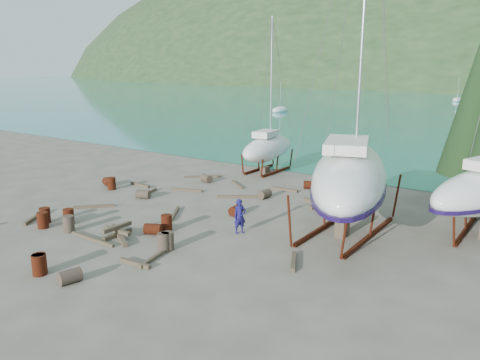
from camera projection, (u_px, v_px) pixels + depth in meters
The scene contains 44 objects.
ground at pixel (198, 228), 25.40m from camera, with size 600.00×600.00×0.00m, color #595446.
far_house_left at pixel (369, 79), 209.24m from camera, with size 6.60×5.60×5.60m.
far_house_center at pixel (467, 81), 186.87m from camera, with size 6.60×5.60×5.60m.
cypress_back_left at pixel (480, 98), 28.80m from camera, with size 4.14×4.14×11.50m.
moored_boat_left at pixel (280, 110), 89.76m from camera, with size 2.00×5.00×6.05m.
moored_boat_far at pixel (457, 100), 117.19m from camera, with size 2.00×5.00×6.05m.
large_sailboat_near at pixel (350, 175), 23.87m from camera, with size 7.43×12.85×19.46m.
small_sailboat_shore at pixel (268, 148), 38.42m from camera, with size 3.32×7.95×12.35m.
worker at pixel (240, 216), 24.38m from camera, with size 0.67×0.44×1.84m, color #161251.
drum_0 at pixel (43, 220), 25.27m from camera, with size 0.58×0.58×0.88m, color #59170F.
drum_1 at pixel (70, 276), 18.85m from camera, with size 0.58×0.58×0.88m, color #2D2823.
drum_2 at pixel (108, 182), 34.25m from camera, with size 0.58×0.58×0.88m, color #59170F.
drum_3 at pixel (40, 264), 19.69m from camera, with size 0.58×0.58×0.88m, color #59170F.
drum_4 at pixel (310, 185), 33.41m from camera, with size 0.58×0.58×0.88m, color #59170F.
drum_5 at pixel (168, 241), 22.27m from camera, with size 0.58×0.58×0.88m, color #2D2823.
drum_6 at pixel (236, 210), 27.55m from camera, with size 0.58×0.58×0.88m, color #59170F.
drum_7 at pixel (39, 265), 19.58m from camera, with size 0.58×0.58×0.88m, color #59170F.
drum_8 at pixel (112, 183), 33.21m from camera, with size 0.58×0.58×0.88m, color #59170F.
drum_9 at pixel (207, 178), 35.33m from camera, with size 0.58×0.58×0.88m, color #2D2823.
drum_10 at pixel (69, 217), 25.89m from camera, with size 0.58×0.58×0.88m, color #59170F.
drum_11 at pixel (265, 194), 31.04m from camera, with size 0.58×0.58×0.88m, color #2D2823.
drum_12 at pixel (153, 229), 24.34m from camera, with size 0.58×0.58×0.88m, color #59170F.
drum_13 at pixel (45, 215), 26.09m from camera, with size 0.58×0.58×0.88m, color #59170F.
drum_14 at pixel (167, 223), 24.85m from camera, with size 0.58×0.58×0.88m, color #59170F.
drum_15 at pixel (143, 194), 30.98m from camera, with size 0.58×0.58×0.88m, color #2D2823.
drum_16 at pixel (69, 224), 24.68m from camera, with size 0.58×0.58×0.88m, color #2D2823.
drum_17 at pixel (163, 242), 22.10m from camera, with size 0.58×0.58×0.88m, color #2D2823.
timber_0 at pixel (237, 184), 34.46m from camera, with size 0.14×2.35×0.14m, color brown.
timber_1 at pixel (293, 261), 20.78m from camera, with size 0.19×1.97×0.19m, color brown.
timber_2 at pixel (140, 185), 34.20m from camera, with size 0.19×2.00×0.19m, color brown.
timber_3 at pixel (92, 239), 23.53m from camera, with size 0.15×3.24×0.15m, color brown.
timber_4 at pixel (187, 190), 32.82m from camera, with size 0.17×2.26×0.17m, color brown.
timber_5 at pixel (155, 257), 21.32m from camera, with size 0.16×2.46×0.16m, color brown.
timber_6 at pixel (284, 189), 32.94m from camera, with size 0.19×2.07×0.19m, color brown.
timber_7 at pixel (135, 263), 20.61m from camera, with size 0.17×1.70×0.17m, color brown.
timber_10 at pixel (239, 196), 31.21m from camera, with size 0.16×3.01×0.16m, color brown.
timber_11 at pixel (175, 214), 27.60m from camera, with size 0.15×2.55×0.15m, color brown.
timber_12 at pixel (94, 206), 28.99m from camera, with size 0.17×2.47×0.17m, color brown.
timber_14 at pixel (36, 217), 26.97m from camera, with size 0.18×2.73×0.18m, color brown.
timber_15 at pixel (203, 176), 36.94m from camera, with size 0.15×2.95×0.15m, color brown.
timber_16 at pixel (119, 235), 23.99m from camera, with size 0.23×3.15×0.23m, color brown.
timber_17 at pixel (148, 193), 32.03m from camera, with size 0.16×2.40×0.16m, color brown.
timber_pile_fore at pixel (117, 231), 24.04m from camera, with size 1.80×1.80×0.60m.
timber_pile_aft at pixel (317, 202), 29.27m from camera, with size 1.80×1.80×0.60m.
Camera 1 is at (15.70, -18.38, 8.53)m, focal length 35.00 mm.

